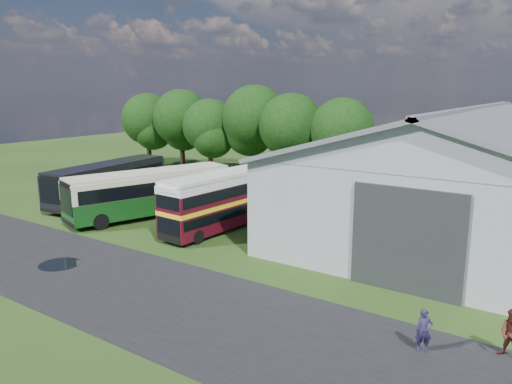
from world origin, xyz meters
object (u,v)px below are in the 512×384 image
Objects in this scene: bus_dark_single at (108,181)px; visitor_a at (424,331)px; bus_green_single at (151,192)px; bus_maroon_double at (219,202)px; visitor_b at (512,335)px; storage_shed at (469,170)px.

bus_dark_single is 7.36× the size of visitor_a.
bus_green_single reaches higher than bus_dark_single.
visitor_a is (15.92, -8.00, -1.11)m from bus_maroon_double.
visitor_a is 2.98m from visitor_b.
storage_shed is at bearing 8.12° from bus_dark_single.
storage_shed is at bearing 121.41° from visitor_b.
storage_shed is 27.57m from bus_dark_single.
storage_shed is 13.42× the size of visitor_b.
bus_dark_single is at bearing 179.11° from visitor_b.
bus_dark_single is at bearing -164.03° from storage_shed.
storage_shed reaches higher than bus_maroon_double.
bus_dark_single is 30.25m from visitor_a.
bus_maroon_double is 12.90m from bus_dark_single.
bus_maroon_double reaches higher than visitor_a.
storage_shed is 16.39m from bus_maroon_double.
bus_maroon_double is 17.85m from visitor_a.
bus_maroon_double is 5.58× the size of visitor_a.
visitor_b is at bearing -72.14° from storage_shed.
bus_dark_single is (-26.40, -7.56, -2.45)m from storage_shed.
bus_dark_single is at bearing 136.06° from visitor_a.
bus_green_single is 23.80m from visitor_a.
storage_shed is 1.98× the size of bus_green_single.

